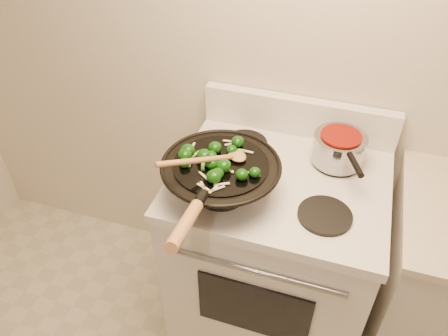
% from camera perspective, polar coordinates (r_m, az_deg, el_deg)
% --- Properties ---
extents(stove, '(0.78, 0.67, 1.08)m').
position_cam_1_polar(stove, '(1.93, 6.33, -11.31)').
color(stove, silver).
rests_on(stove, ground).
extents(wok, '(0.40, 0.67, 0.25)m').
position_cam_1_polar(wok, '(1.47, -0.45, -1.15)').
color(wok, black).
rests_on(wok, stove).
extents(stirfry, '(0.29, 0.28, 0.04)m').
position_cam_1_polar(stirfry, '(1.43, -1.37, 1.10)').
color(stirfry, '#0C3708').
rests_on(stirfry, wok).
extents(wooden_spoon, '(0.24, 0.28, 0.11)m').
position_cam_1_polar(wooden_spoon, '(1.40, -1.13, 1.27)').
color(wooden_spoon, '#A77141').
rests_on(wooden_spoon, wok).
extents(saucepan, '(0.19, 0.30, 0.11)m').
position_cam_1_polar(saucepan, '(1.67, 14.80, 2.53)').
color(saucepan, gray).
rests_on(saucepan, stove).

